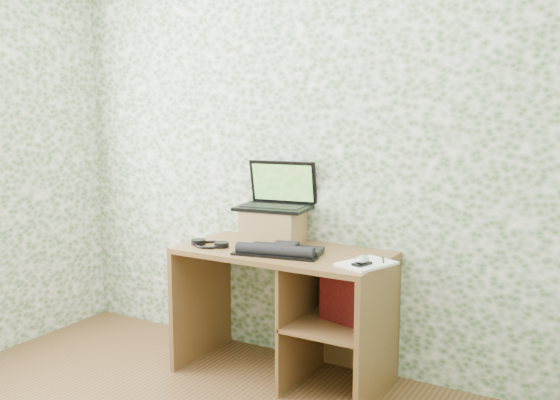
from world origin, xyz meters
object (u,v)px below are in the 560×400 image
Objects in this scene: laptop at (277,198)px; keyboard at (280,250)px; desk at (297,296)px; riser at (273,226)px; notepad at (366,264)px.

laptop reaches higher than keyboard.
desk is 0.45m from riser.
laptop is 0.42m from keyboard.
laptop is (-0.23, 0.16, 0.54)m from desk.
laptop is at bearing 144.55° from desk.
riser is at bearing 117.47° from keyboard.
laptop is at bearing 178.77° from notepad.
laptop reaches higher than riser.
desk is at bearing -43.36° from laptop.
desk is 2.61× the size of laptop.
notepad is (0.69, -0.22, -0.09)m from riser.
laptop is at bearing 112.80° from keyboard.
notepad is (0.46, -0.11, 0.28)m from desk.
desk is 3.59× the size of riser.
laptop is 0.78m from notepad.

